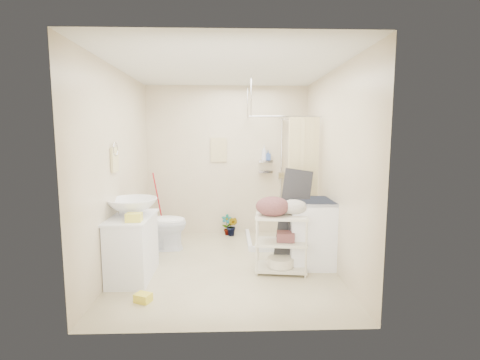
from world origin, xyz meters
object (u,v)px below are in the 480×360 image
object	(u,v)px
vanity	(133,247)
washing_machine	(311,232)
laundry_rack	(281,238)
toilet	(159,223)

from	to	relation	value
vanity	washing_machine	distance (m)	2.33
vanity	laundry_rack	xyz separation A→B (m)	(1.85, 0.11, 0.06)
vanity	toilet	world-z (taller)	toilet
toilet	laundry_rack	world-z (taller)	laundry_rack
toilet	laundry_rack	xyz separation A→B (m)	(1.73, -0.95, 0.04)
toilet	washing_machine	bearing A→B (deg)	-113.41
toilet	washing_machine	xyz separation A→B (m)	(2.18, -0.69, 0.03)
vanity	laundry_rack	world-z (taller)	laundry_rack
washing_machine	laundry_rack	world-z (taller)	laundry_rack
laundry_rack	washing_machine	bearing A→B (deg)	37.24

